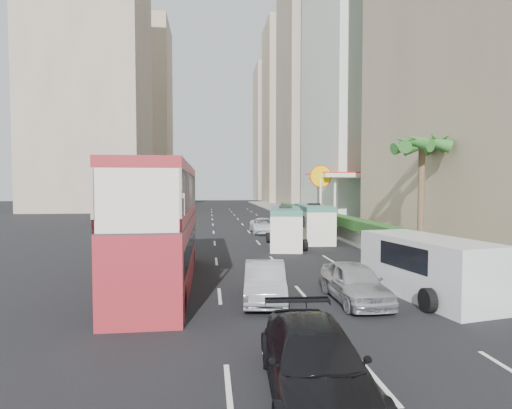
{
  "coord_description": "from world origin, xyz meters",
  "views": [
    {
      "loc": [
        -3.97,
        -17.05,
        4.2
      ],
      "look_at": [
        -1.5,
        4.0,
        3.2
      ],
      "focal_mm": 28.0,
      "sensor_mm": 36.0,
      "label": 1
    }
  ],
  "objects": [
    {
      "name": "panel_van_far",
      "position": [
        3.96,
        21.82,
        0.95
      ],
      "size": [
        2.81,
        5.04,
        1.9
      ],
      "primitive_type": "cube",
      "rotation": [
        0.0,
        0.0,
        0.2
      ],
      "color": "silver",
      "rests_on": "ground"
    },
    {
      "name": "tower_far_b",
      "position": [
        17.0,
        104.0,
        20.0
      ],
      "size": [
        14.0,
        14.0,
        40.0
      ],
      "primitive_type": "cube",
      "color": "#B1A08C",
      "rests_on": "ground"
    },
    {
      "name": "car_silver_lane_a",
      "position": [
        -1.96,
        -2.68,
        0.0
      ],
      "size": [
        1.93,
        4.29,
        1.37
      ],
      "primitive_type": "imported",
      "rotation": [
        0.0,
        0.0,
        -0.12
      ],
      "color": "#B3B5BA",
      "rests_on": "ground"
    },
    {
      "name": "sidewalk",
      "position": [
        9.0,
        25.0,
        0.09
      ],
      "size": [
        6.0,
        120.0,
        0.18
      ],
      "primitive_type": "cube",
      "color": "#99968C",
      "rests_on": "ground"
    },
    {
      "name": "car_silver_lane_b",
      "position": [
        1.25,
        -3.26,
        0.0
      ],
      "size": [
        1.7,
        4.17,
        1.42
      ],
      "primitive_type": "imported",
      "rotation": [
        0.0,
        0.0,
        0.01
      ],
      "color": "#B3B5BA",
      "rests_on": "ground"
    },
    {
      "name": "double_decker_bus",
      "position": [
        -6.0,
        0.0,
        2.53
      ],
      "size": [
        2.5,
        11.0,
        5.06
      ],
      "primitive_type": "cube",
      "color": "maroon",
      "rests_on": "ground"
    },
    {
      "name": "hedge",
      "position": [
        6.2,
        14.0,
        1.53
      ],
      "size": [
        1.1,
        44.0,
        0.7
      ],
      "primitive_type": "cube",
      "color": "#2D6626",
      "rests_on": "kerb_wall"
    },
    {
      "name": "kerb_wall",
      "position": [
        6.2,
        14.0,
        0.68
      ],
      "size": [
        0.3,
        44.0,
        1.0
      ],
      "primitive_type": "cube",
      "color": "silver",
      "rests_on": "sidewalk"
    },
    {
      "name": "ground_plane",
      "position": [
        0.0,
        0.0,
        0.0
      ],
      "size": [
        200.0,
        200.0,
        0.0
      ],
      "primitive_type": "plane",
      "color": "black",
      "rests_on": "ground"
    },
    {
      "name": "minibus_near",
      "position": [
        1.24,
        9.91,
        1.33
      ],
      "size": [
        2.99,
        6.24,
        2.66
      ],
      "primitive_type": "cube",
      "rotation": [
        0.0,
        0.0,
        -0.17
      ],
      "color": "silver",
      "rests_on": "ground"
    },
    {
      "name": "palm_tree",
      "position": [
        7.8,
        4.0,
        3.38
      ],
      "size": [
        0.36,
        0.36,
        6.4
      ],
      "primitive_type": "cylinder",
      "color": "brown",
      "rests_on": "sidewalk"
    },
    {
      "name": "van_asset",
      "position": [
        0.83,
        17.97,
        0.0
      ],
      "size": [
        2.18,
        4.69,
        1.3
      ],
      "primitive_type": "imported",
      "rotation": [
        0.0,
        0.0,
        -0.0
      ],
      "color": "silver",
      "rests_on": "ground"
    },
    {
      "name": "tower_far_a",
      "position": [
        17.0,
        82.0,
        22.0
      ],
      "size": [
        14.0,
        14.0,
        44.0
      ],
      "primitive_type": "cube",
      "color": "tan",
      "rests_on": "ground"
    },
    {
      "name": "car_black",
      "position": [
        -1.91,
        -9.5,
        0.0
      ],
      "size": [
        2.26,
        4.93,
        1.4
      ],
      "primitive_type": "imported",
      "rotation": [
        0.0,
        0.0,
        -0.06
      ],
      "color": "black",
      "rests_on": "ground"
    },
    {
      "name": "minibus_far",
      "position": [
        3.95,
        12.6,
        1.36
      ],
      "size": [
        2.52,
        6.3,
        2.73
      ],
      "primitive_type": "cube",
      "rotation": [
        0.0,
        0.0,
        -0.08
      ],
      "color": "silver",
      "rests_on": "ground"
    },
    {
      "name": "tower_left_b",
      "position": [
        -22.0,
        90.0,
        23.0
      ],
      "size": [
        16.0,
        16.0,
        46.0
      ],
      "primitive_type": "cube",
      "color": "tan",
      "rests_on": "ground"
    },
    {
      "name": "tower_left_a",
      "position": [
        -24.0,
        55.0,
        26.0
      ],
      "size": [
        18.0,
        18.0,
        52.0
      ],
      "primitive_type": "cube",
      "color": "#B1A08C",
      "rests_on": "ground"
    },
    {
      "name": "shell_station",
      "position": [
        10.0,
        23.0,
        2.75
      ],
      "size": [
        6.5,
        8.0,
        5.5
      ],
      "primitive_type": "cube",
      "color": "silver",
      "rests_on": "ground"
    },
    {
      "name": "tower_mid",
      "position": [
        18.0,
        58.0,
        25.0
      ],
      "size": [
        16.0,
        16.0,
        50.0
      ],
      "primitive_type": "cube",
      "color": "#B1A08C",
      "rests_on": "ground"
    },
    {
      "name": "panel_van_near",
      "position": [
        4.21,
        -2.97,
        1.12
      ],
      "size": [
        3.21,
        5.93,
        2.25
      ],
      "primitive_type": "cube",
      "rotation": [
        0.0,
        0.0,
        0.18
      ],
      "color": "silver",
      "rests_on": "ground"
    }
  ]
}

